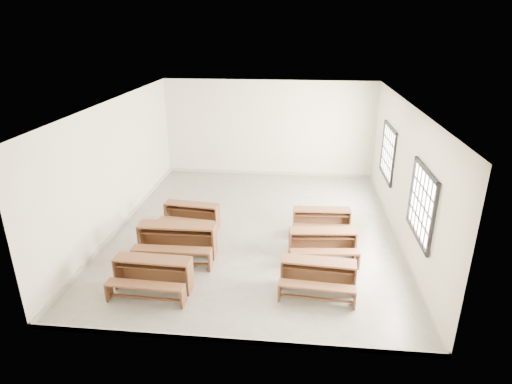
# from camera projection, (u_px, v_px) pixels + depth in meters

# --- Properties ---
(room) EXTENTS (8.50, 8.50, 3.20)m
(room) POSITION_uv_depth(u_px,v_px,m) (260.00, 148.00, 10.16)
(room) COLOR gray
(room) RESTS_ON ground
(desk_set_0) EXTENTS (1.53, 0.83, 0.67)m
(desk_set_0) POSITION_uv_depth(u_px,v_px,m) (153.00, 272.00, 8.30)
(desk_set_0) COLOR brown
(desk_set_0) RESTS_ON ground
(desk_set_1) EXTENTS (1.72, 0.91, 0.77)m
(desk_set_1) POSITION_uv_depth(u_px,v_px,m) (177.00, 238.00, 9.48)
(desk_set_1) COLOR brown
(desk_set_1) RESTS_ON ground
(desk_set_2) EXTENTS (1.47, 0.88, 0.63)m
(desk_set_2) POSITION_uv_depth(u_px,v_px,m) (191.00, 214.00, 10.91)
(desk_set_2) COLOR brown
(desk_set_2) RESTS_ON ground
(desk_set_3) EXTENTS (1.49, 0.85, 0.65)m
(desk_set_3) POSITION_uv_depth(u_px,v_px,m) (318.00, 274.00, 8.27)
(desk_set_3) COLOR brown
(desk_set_3) RESTS_ON ground
(desk_set_4) EXTENTS (1.53, 0.90, 0.66)m
(desk_set_4) POSITION_uv_depth(u_px,v_px,m) (322.00, 242.00, 9.46)
(desk_set_4) COLOR brown
(desk_set_4) RESTS_ON ground
(desk_set_5) EXTENTS (1.44, 0.80, 0.63)m
(desk_set_5) POSITION_uv_depth(u_px,v_px,m) (322.00, 219.00, 10.59)
(desk_set_5) COLOR brown
(desk_set_5) RESTS_ON ground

